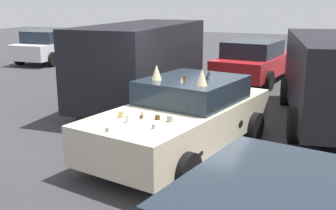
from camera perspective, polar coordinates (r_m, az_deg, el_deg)
ground_plane at (r=7.91m, az=2.02°, el=-6.53°), size 60.00×60.00×0.00m
art_car_decorated at (r=7.75m, az=2.33°, el=-1.56°), size 4.62×2.62×1.67m
parked_van_behind_right at (r=11.14m, az=-3.49°, el=6.22°), size 5.39×2.40×2.23m
parked_sedan_near_right at (r=20.17m, az=-15.99°, el=7.91°), size 4.29×2.15×1.50m
parked_sedan_near_left at (r=14.96m, az=12.05°, el=6.08°), size 4.60×2.47×1.47m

